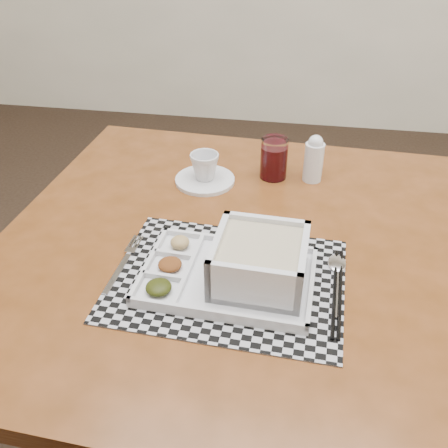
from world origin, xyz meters
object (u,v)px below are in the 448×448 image
Objects in this scene: cup at (205,166)px; juice_glass at (274,160)px; creamer_bottle at (314,159)px; serving_tray at (248,267)px; dining_table at (235,268)px.

juice_glass reaches higher than cup.
juice_glass is 0.10m from creamer_bottle.
cup is at bearing -161.96° from juice_glass.
serving_tray is at bearing -91.67° from juice_glass.
juice_glass is at bearing 88.33° from serving_tray.
dining_table is 0.18m from serving_tray.
juice_glass is 0.86× the size of creamer_bottle.
dining_table is at bearing -55.79° from cup.
dining_table is 0.35m from creamer_bottle.
juice_glass reaches higher than serving_tray.
serving_tray is 0.43m from creamer_bottle.
dining_table is 0.28m from cup.
creamer_bottle is (0.15, 0.29, 0.14)m from dining_table.
dining_table is 3.18× the size of serving_tray.
dining_table is 10.05× the size of juice_glass.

